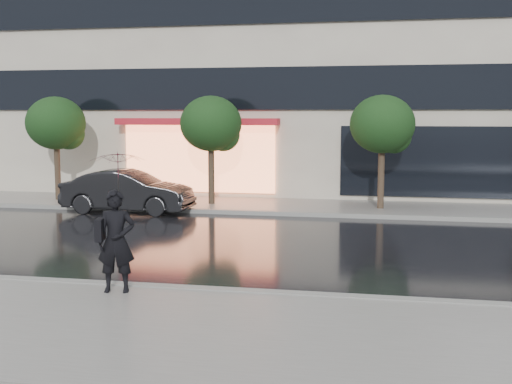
# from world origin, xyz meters

# --- Properties ---
(ground) EXTENTS (120.00, 120.00, 0.00)m
(ground) POSITION_xyz_m (0.00, 0.00, 0.00)
(ground) COLOR black
(ground) RESTS_ON ground
(sidewalk_near) EXTENTS (60.00, 4.50, 0.12)m
(sidewalk_near) POSITION_xyz_m (0.00, -3.25, 0.06)
(sidewalk_near) COLOR slate
(sidewalk_near) RESTS_ON ground
(sidewalk_far) EXTENTS (60.00, 3.50, 0.12)m
(sidewalk_far) POSITION_xyz_m (0.00, 10.25, 0.06)
(sidewalk_far) COLOR slate
(sidewalk_far) RESTS_ON ground
(curb_near) EXTENTS (60.00, 0.25, 0.14)m
(curb_near) POSITION_xyz_m (0.00, -1.00, 0.07)
(curb_near) COLOR gray
(curb_near) RESTS_ON ground
(curb_far) EXTENTS (60.00, 0.25, 0.14)m
(curb_far) POSITION_xyz_m (0.00, 8.50, 0.07)
(curb_far) COLOR gray
(curb_far) RESTS_ON ground
(tree_far_west) EXTENTS (2.20, 2.20, 3.99)m
(tree_far_west) POSITION_xyz_m (-8.94, 10.03, 2.92)
(tree_far_west) COLOR #33261C
(tree_far_west) RESTS_ON ground
(tree_mid_west) EXTENTS (2.20, 2.20, 3.99)m
(tree_mid_west) POSITION_xyz_m (-2.94, 10.03, 2.92)
(tree_mid_west) COLOR #33261C
(tree_mid_west) RESTS_ON ground
(tree_mid_east) EXTENTS (2.20, 2.20, 3.99)m
(tree_mid_east) POSITION_xyz_m (3.06, 10.03, 2.92)
(tree_mid_east) COLOR #33261C
(tree_mid_east) RESTS_ON ground
(parked_car) EXTENTS (4.43, 1.61, 1.45)m
(parked_car) POSITION_xyz_m (-5.44, 8.14, 0.73)
(parked_car) COLOR black
(parked_car) RESTS_ON ground
(pedestrian_with_umbrella) EXTENTS (1.14, 1.15, 2.57)m
(pedestrian_with_umbrella) POSITION_xyz_m (-1.68, -1.49, 1.76)
(pedestrian_with_umbrella) COLOR black
(pedestrian_with_umbrella) RESTS_ON sidewalk_near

